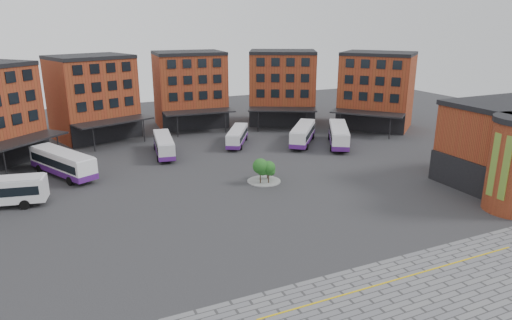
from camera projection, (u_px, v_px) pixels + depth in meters
name	position (u px, v px, depth m)	size (l,w,h in m)	color
ground	(295.00, 219.00, 48.81)	(160.00, 160.00, 0.00)	#28282B
yellow_line	(400.00, 278.00, 37.43)	(26.00, 0.15, 0.02)	gold
main_building	(162.00, 100.00, 78.05)	(94.14, 42.48, 14.60)	brown
tree_island	(265.00, 169.00, 59.24)	(4.40, 4.40, 3.41)	gray
bus_b	(63.00, 163.00, 61.59)	(8.12, 12.43, 3.51)	white
bus_c	(164.00, 145.00, 71.41)	(4.09, 11.08, 3.05)	silver
bus_d	(237.00, 136.00, 77.37)	(7.12, 9.73, 2.81)	white
bus_e	(303.00, 134.00, 77.94)	(9.37, 10.65, 3.26)	white
bus_f	(339.00, 135.00, 76.86)	(8.60, 11.78, 3.40)	white
blue_car	(509.00, 203.00, 51.44)	(1.35, 3.86, 1.27)	#0C36A6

